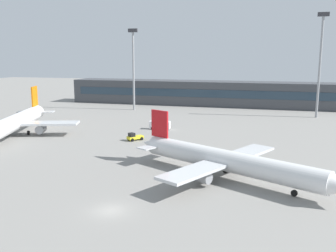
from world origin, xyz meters
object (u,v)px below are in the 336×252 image
baggage_tug_yellow (134,137)px  floodlight_tower_west (320,59)px  airplane_near (228,161)px  floodlight_tower_east (133,64)px  airplane_mid (14,123)px  service_van_white (160,125)px

baggage_tug_yellow → floodlight_tower_west: (41.84, 44.42, 16.67)m
airplane_near → baggage_tug_yellow: 31.29m
floodlight_tower_west → floodlight_tower_east: bearing=179.5°
airplane_mid → floodlight_tower_west: (69.86, 48.35, 14.33)m
airplane_near → floodlight_tower_east: (-40.18, 65.92, 12.88)m
airplane_mid → floodlight_tower_east: (10.93, 48.83, 12.53)m
service_van_white → floodlight_tower_west: 53.09m
baggage_tug_yellow → floodlight_tower_west: floodlight_tower_west is taller
airplane_mid → floodlight_tower_east: 51.58m
floodlight_tower_west → airplane_near: bearing=-106.0°
floodlight_tower_west → floodlight_tower_east: floodlight_tower_west is taller
baggage_tug_yellow → airplane_near: bearing=-42.3°
service_van_white → floodlight_tower_east: (-18.82, 31.18, 14.55)m
airplane_mid → floodlight_tower_west: 86.16m
airplane_near → floodlight_tower_east: bearing=121.4°
airplane_mid → baggage_tug_yellow: airplane_mid is taller
floodlight_tower_east → floodlight_tower_west: bearing=-0.5°
floodlight_tower_west → airplane_mid: bearing=-145.3°
service_van_white → floodlight_tower_east: bearing=121.1°
airplane_near → floodlight_tower_east: floodlight_tower_east is taller
service_van_white → airplane_mid: bearing=-149.3°
baggage_tug_yellow → floodlight_tower_west: bearing=46.7°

